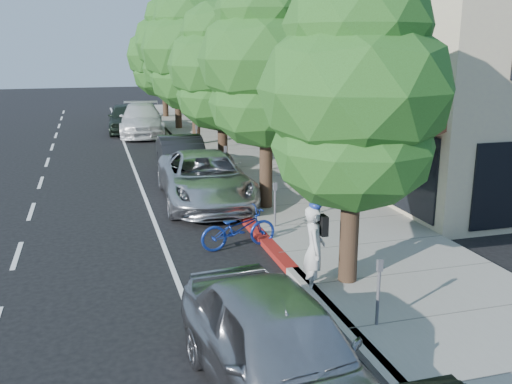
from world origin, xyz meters
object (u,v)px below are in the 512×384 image
object	(u,v)px
street_tree_5	(164,57)
bicycle	(238,228)
silver_suv	(205,178)
white_pickup	(142,120)
dark_sedan	(182,157)
street_tree_4	(176,46)
street_tree_2	(222,67)
near_car_a	(279,350)
street_tree_3	(194,51)
dark_suv_far	(126,118)
pedestrian	(306,167)
street_tree_0	(355,94)
street_tree_1	(266,62)
cyclist	(314,249)

from	to	relation	value
street_tree_5	bicycle	distance (m)	27.32
silver_suv	white_pickup	distance (m)	15.32
silver_suv	dark_sedan	bearing A→B (deg)	94.43
street_tree_4	white_pickup	distance (m)	4.87
street_tree_2	street_tree_4	world-z (taller)	street_tree_4
street_tree_2	white_pickup	xyz separation A→B (m)	(-2.30, 10.81, -3.33)
street_tree_5	bicycle	world-z (taller)	street_tree_5
dark_sedan	near_car_a	bearing A→B (deg)	-91.84
street_tree_3	street_tree_5	distance (m)	12.01
street_tree_3	dark_sedan	bearing A→B (deg)	-105.16
dark_sedan	dark_suv_far	xyz separation A→B (m)	(-1.33, 12.57, 0.06)
street_tree_3	bicycle	size ratio (longest dim) A/B	3.92
street_tree_5	dark_sedan	distance (m)	18.93
silver_suv	pedestrian	xyz separation A→B (m)	(3.43, -0.27, 0.23)
street_tree_4	street_tree_0	bearing A→B (deg)	-90.00
street_tree_1	dark_suv_far	bearing A→B (deg)	99.75
white_pickup	dark_suv_far	size ratio (longest dim) A/B	1.20
dark_suv_far	street_tree_1	bearing A→B (deg)	-77.18
dark_sedan	pedestrian	xyz separation A→B (m)	(3.56, -4.25, 0.27)
cyclist	silver_suv	distance (m)	7.56
street_tree_1	dark_suv_far	xyz separation A→B (m)	(-3.10, 18.05, -3.72)
street_tree_2	cyclist	size ratio (longest dim) A/B	3.65
street_tree_5	dark_suv_far	xyz separation A→B (m)	(-3.10, -5.95, -3.40)
street_tree_0	silver_suv	distance (m)	8.36
cyclist	dark_sedan	xyz separation A→B (m)	(-0.98, 11.49, -0.15)
street_tree_4	silver_suv	xyz separation A→B (m)	(-1.64, -16.50, -4.17)
dark_sedan	street_tree_2	bearing A→B (deg)	18.36
white_pickup	street_tree_3	bearing A→B (deg)	-59.84
silver_suv	street_tree_3	bearing A→B (deg)	83.68
street_tree_2	street_tree_3	distance (m)	6.03
street_tree_0	near_car_a	xyz separation A→B (m)	(-2.73, -3.50, -3.29)
pedestrian	street_tree_2	bearing A→B (deg)	-95.38
pedestrian	white_pickup	bearing A→B (deg)	-101.20
street_tree_4	bicycle	xyz separation A→B (m)	(-1.66, -21.02, -4.47)
street_tree_4	pedestrian	bearing A→B (deg)	-83.92
street_tree_0	street_tree_4	size ratio (longest dim) A/B	0.83
street_tree_1	pedestrian	distance (m)	4.13
street_tree_0	street_tree_5	bearing A→B (deg)	90.00
street_tree_0	street_tree_1	xyz separation A→B (m)	(-0.00, 6.00, 0.44)
street_tree_4	silver_suv	size ratio (longest dim) A/B	1.36
street_tree_3	pedestrian	distance (m)	11.53
street_tree_1	street_tree_2	size ratio (longest dim) A/B	1.06
street_tree_2	near_car_a	size ratio (longest dim) A/B	1.38
street_tree_0	street_tree_5	size ratio (longest dim) A/B	0.93
street_tree_1	cyclist	world-z (taller)	street_tree_1
street_tree_1	street_tree_5	world-z (taller)	street_tree_1
street_tree_2	silver_suv	xyz separation A→B (m)	(-1.64, -4.50, -3.37)
street_tree_0	bicycle	distance (m)	4.96
street_tree_2	cyclist	distance (m)	12.47
street_tree_1	silver_suv	distance (m)	4.35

